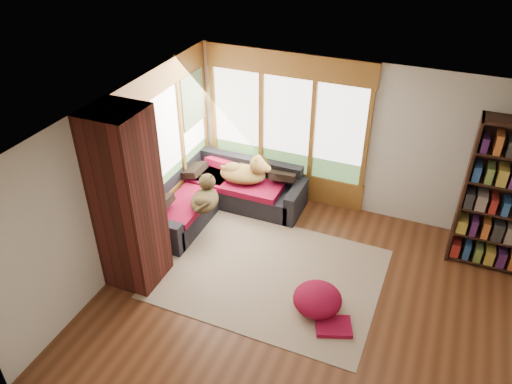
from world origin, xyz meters
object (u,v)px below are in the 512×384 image
Objects in this scene: brick_chimney at (128,201)px; sectional_sofa at (227,193)px; bookshelf at (500,198)px; dog_brindle at (205,191)px; pouf at (317,298)px; dog_tan at (247,167)px; area_rug at (270,273)px.

sectional_sofa is at bearing 77.71° from brick_chimney.
bookshelf reaches higher than dog_brindle.
sectional_sofa is at bearing -178.11° from bookshelf.
dog_tan is (-1.83, 1.90, 0.58)m from pouf.
bookshelf is at bearing -8.08° from dog_tan.
dog_tan is at bearing 123.74° from area_rug.
brick_chimney is at bearing -115.01° from dog_tan.
pouf is at bearing -131.43° from dog_brindle.
brick_chimney is 1.13× the size of bookshelf.
brick_chimney is 3.36× the size of dog_brindle.
sectional_sofa is 4.18m from bookshelf.
bookshelf is at bearing 2.68° from sectional_sofa.
dog_tan reaches higher than sectional_sofa.
brick_chimney is 2.32m from sectional_sofa.
dog_tan reaches higher than area_rug.
brick_chimney reaches higher than pouf.
area_rug is 1.95m from dog_tan.
bookshelf is at bearing 42.75° from pouf.
area_rug is at bearing -44.69° from sectional_sofa.
bookshelf is (2.82, 1.43, 1.15)m from area_rug.
bookshelf reaches higher than dog_tan.
dog_brindle reaches higher than area_rug.
dog_brindle is at bearing -168.89° from bookshelf.
brick_chimney reaches higher than dog_brindle.
pouf reaches higher than area_rug.
pouf is 0.74× the size of dog_tan.
dog_tan is (0.28, 0.20, 0.46)m from sectional_sofa.
sectional_sofa is 2.71m from pouf.
dog_tan is at bearing 179.06° from bookshelf.
dog_brindle is at bearing 155.00° from area_rug.
area_rug is 0.94m from pouf.
pouf is (2.55, 0.35, -1.11)m from brick_chimney.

